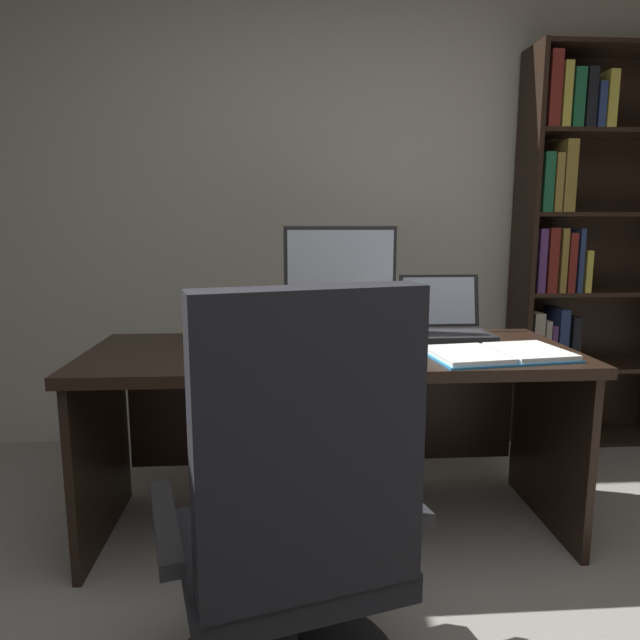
{
  "coord_description": "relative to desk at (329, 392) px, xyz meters",
  "views": [
    {
      "loc": [
        -0.42,
        -0.68,
        1.18
      ],
      "look_at": [
        -0.28,
        1.32,
        0.84
      ],
      "focal_mm": 31.67,
      "sensor_mm": 36.0,
      "label": 1
    }
  ],
  "objects": [
    {
      "name": "monitor",
      "position": [
        0.06,
        0.15,
        0.42
      ],
      "size": [
        0.46,
        0.16,
        0.45
      ],
      "color": "#232326",
      "rests_on": "desk"
    },
    {
      "name": "open_binder",
      "position": [
        0.58,
        -0.25,
        0.2
      ],
      "size": [
        0.52,
        0.35,
        0.02
      ],
      "rotation": [
        0.0,
        0.0,
        0.13
      ],
      "color": "#2D84C6",
      "rests_on": "desk"
    },
    {
      "name": "office_chair",
      "position": [
        -0.16,
        -0.94,
        -0.08
      ],
      "size": [
        0.69,
        0.6,
        1.06
      ],
      "rotation": [
        0.0,
        0.0,
        0.27
      ],
      "color": "#232326",
      "rests_on": "ground"
    },
    {
      "name": "reading_stand_with_book",
      "position": [
        -0.45,
        0.21,
        0.26
      ],
      "size": [
        0.26,
        0.28,
        0.14
      ],
      "color": "#232326",
      "rests_on": "desk"
    },
    {
      "name": "bookshelf",
      "position": [
        1.37,
        0.76,
        0.48
      ],
      "size": [
        0.83,
        0.28,
        2.05
      ],
      "color": "black",
      "rests_on": "ground"
    },
    {
      "name": "keyboard",
      "position": [
        0.06,
        -0.2,
        0.2
      ],
      "size": [
        0.42,
        0.15,
        0.02
      ],
      "primitive_type": "cube",
      "color": "#232326",
      "rests_on": "desk"
    },
    {
      "name": "desk",
      "position": [
        0.0,
        0.0,
        0.0
      ],
      "size": [
        1.81,
        0.7,
        0.72
      ],
      "color": "black",
      "rests_on": "ground"
    },
    {
      "name": "laptop",
      "position": [
        0.5,
        0.15,
        0.24
      ],
      "size": [
        0.35,
        0.29,
        0.24
      ],
      "color": "#232326",
      "rests_on": "desk"
    },
    {
      "name": "computer_mouse",
      "position": [
        -0.24,
        -0.2,
        0.21
      ],
      "size": [
        0.06,
        0.1,
        0.04
      ],
      "primitive_type": "ellipsoid",
      "color": "#232326",
      "rests_on": "desk"
    },
    {
      "name": "pen",
      "position": [
        0.29,
        -0.1,
        0.21
      ],
      "size": [
        0.14,
        0.04,
        0.01
      ],
      "primitive_type": "cylinder",
      "rotation": [
        0.0,
        1.57,
        -0.25
      ],
      "color": "navy",
      "rests_on": "notepad"
    },
    {
      "name": "wall_back",
      "position": [
        0.23,
        0.97,
        0.81
      ],
      "size": [
        5.15,
        0.12,
        2.67
      ],
      "primitive_type": "cube",
      "color": "beige",
      "rests_on": "ground"
    },
    {
      "name": "notepad",
      "position": [
        0.27,
        -0.1,
        0.2
      ],
      "size": [
        0.16,
        0.21,
        0.01
      ],
      "primitive_type": "cube",
      "rotation": [
        0.0,
        0.0,
        0.03
      ],
      "color": "white",
      "rests_on": "desk"
    }
  ]
}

